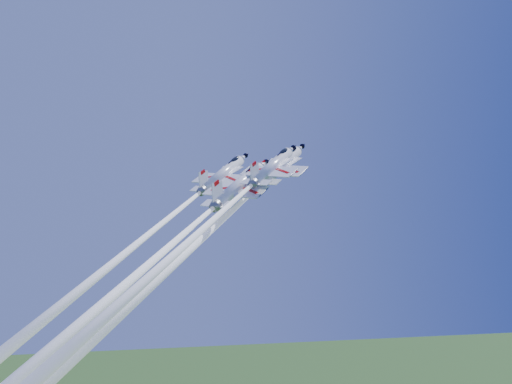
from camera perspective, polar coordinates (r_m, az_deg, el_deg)
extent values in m
cylinder|color=white|center=(106.97, 2.50, 2.62)|extent=(6.75, 8.19, 12.73)
cone|color=white|center=(113.17, 4.37, 4.33)|extent=(3.56, 3.72, 3.34)
cone|color=black|center=(114.64, 4.77, 4.70)|extent=(1.80, 1.87, 1.68)
cone|color=slate|center=(101.45, 0.58, 0.85)|extent=(3.20, 3.21, 2.28)
ellipsoid|color=black|center=(110.67, 3.66, 4.11)|extent=(3.22, 3.20, 2.62)
cube|color=black|center=(109.25, 3.24, 3.89)|extent=(1.01, 1.00, 0.91)
cube|color=white|center=(106.05, 2.19, 2.17)|extent=(10.53, 10.09, 3.16)
cube|color=white|center=(109.73, 2.52, 3.11)|extent=(3.31, 3.16, 1.99)
cube|color=white|center=(108.36, 3.79, 3.06)|extent=(3.31, 3.16, 1.99)
cube|color=white|center=(102.28, 0.88, 1.07)|extent=(5.67, 5.44, 1.65)
cube|color=white|center=(101.80, 0.77, 2.07)|extent=(2.77, 3.06, 4.21)
cube|color=#C10A09|center=(101.48, 0.69, 2.91)|extent=(1.16, 1.18, 1.21)
cube|color=black|center=(107.37, 2.60, 2.13)|extent=(7.48, 7.09, 5.69)
sphere|color=white|center=(101.24, 0.50, 0.78)|extent=(1.24, 1.28, 1.09)
cone|color=white|center=(83.02, -8.93, -7.81)|extent=(18.83, 25.21, 48.69)
cylinder|color=white|center=(106.91, -3.39, 1.76)|extent=(6.32, 7.67, 11.92)
cone|color=white|center=(112.31, -1.35, 3.43)|extent=(3.34, 3.48, 3.13)
cone|color=black|center=(113.59, -0.90, 3.79)|extent=(1.68, 1.75, 1.57)
cone|color=slate|center=(102.16, -5.47, 0.07)|extent=(3.00, 3.01, 2.14)
ellipsoid|color=black|center=(110.12, -2.13, 3.20)|extent=(3.02, 3.00, 2.45)
cube|color=black|center=(108.88, -2.59, 2.98)|extent=(0.95, 0.94, 0.85)
cube|color=white|center=(106.13, -3.73, 1.34)|extent=(9.86, 9.45, 2.96)
cube|color=white|center=(109.47, -3.24, 2.25)|extent=(3.10, 2.96, 1.86)
cube|color=white|center=(107.97, -2.12, 2.19)|extent=(3.10, 2.96, 1.86)
cube|color=white|center=(102.87, -5.14, 0.27)|extent=(5.31, 5.09, 1.55)
cube|color=white|center=(102.42, -5.27, 1.20)|extent=(2.59, 2.87, 3.95)
cube|color=#C10A09|center=(102.11, -5.37, 1.99)|extent=(1.09, 1.11, 1.13)
cube|color=black|center=(107.28, -3.28, 1.30)|extent=(7.00, 6.64, 5.33)
sphere|color=white|center=(101.98, -5.55, 0.00)|extent=(1.16, 1.20, 1.02)
cone|color=white|center=(86.86, -15.10, -7.72)|extent=(17.39, 23.26, 44.87)
cylinder|color=white|center=(96.78, 1.60, 2.53)|extent=(5.97, 7.25, 11.26)
cone|color=white|center=(102.21, 3.48, 4.21)|extent=(3.15, 3.29, 2.95)
cone|color=black|center=(103.50, 3.89, 4.58)|extent=(1.59, 1.66, 1.48)
cone|color=slate|center=(91.95, -0.32, 0.80)|extent=(2.83, 2.84, 2.02)
ellipsoid|color=black|center=(100.02, 2.76, 4.00)|extent=(2.85, 2.83, 2.32)
cube|color=black|center=(98.78, 2.34, 3.78)|extent=(0.89, 0.89, 0.81)
cube|color=white|center=(95.97, 1.29, 2.10)|extent=(9.31, 8.92, 2.79)
cube|color=white|center=(99.22, 1.64, 3.02)|extent=(2.93, 2.79, 1.76)
cube|color=white|center=(97.97, 2.87, 2.97)|extent=(2.93, 2.79, 1.76)
cube|color=white|center=(92.68, -0.02, 1.01)|extent=(5.02, 4.81, 1.46)
cube|color=white|center=(92.25, -0.14, 1.99)|extent=(2.45, 2.71, 3.73)
cube|color=#C10A09|center=(91.97, -0.21, 2.81)|extent=(1.03, 1.05, 1.07)
cube|color=black|center=(97.13, 1.70, 2.05)|extent=(6.62, 6.27, 5.04)
sphere|color=white|center=(91.77, -0.40, 0.73)|extent=(1.10, 1.13, 0.97)
cone|color=white|center=(75.35, -10.14, -7.96)|extent=(17.16, 23.01, 44.55)
cylinder|color=white|center=(95.58, -1.69, 0.67)|extent=(6.81, 8.26, 12.84)
cone|color=white|center=(101.47, 0.65, 2.72)|extent=(3.59, 3.75, 3.37)
cone|color=black|center=(102.88, 1.16, 3.16)|extent=(1.81, 1.89, 1.69)
cone|color=slate|center=(90.43, -4.11, -1.45)|extent=(3.23, 3.24, 2.30)
ellipsoid|color=black|center=(99.06, -0.23, 2.43)|extent=(3.25, 3.23, 2.64)
cube|color=black|center=(97.70, -0.76, 2.15)|extent=(1.02, 1.01, 0.92)
cube|color=white|center=(94.73, -2.08, 0.15)|extent=(10.62, 10.18, 3.19)
cube|color=white|center=(98.33, -1.55, 1.28)|extent=(3.34, 3.19, 2.00)
cube|color=white|center=(96.78, -0.18, 1.20)|extent=(3.34, 3.19, 2.00)
cube|color=white|center=(91.20, -3.73, -1.19)|extent=(5.72, 5.49, 1.67)
cube|color=white|center=(90.67, -3.88, -0.06)|extent=(2.79, 3.09, 4.25)
cube|color=#C10A09|center=(90.30, -3.99, 0.88)|extent=(1.17, 1.19, 1.22)
cube|color=black|center=(96.00, -1.56, 0.12)|extent=(7.55, 7.15, 5.74)
sphere|color=white|center=(90.24, -4.21, -1.53)|extent=(1.25, 1.29, 1.10)
cone|color=white|center=(75.26, -15.18, -10.90)|extent=(17.78, 23.73, 45.54)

